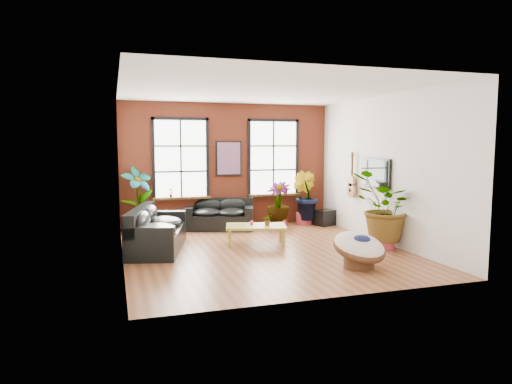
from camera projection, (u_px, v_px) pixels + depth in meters
room at (262, 172)px, 10.04m from camera, size 6.04×6.54×3.54m
sofa_back at (220, 215)px, 12.68m from camera, size 2.02×1.40×0.84m
sofa_left at (155, 231)px, 10.15m from camera, size 1.58×2.58×0.95m
coffee_table at (256, 227)px, 10.74m from camera, size 1.56×1.13×0.54m
papasan_chair at (359, 248)px, 8.64m from camera, size 1.18×1.19×0.75m
poster at (229, 158)px, 12.90m from camera, size 0.74×0.06×0.98m
tv_wall_unit at (368, 177)px, 11.36m from camera, size 0.13×1.86×1.20m
media_box at (325, 218)px, 13.25m from camera, size 0.65×0.60×0.45m
pot_back_left at (139, 226)px, 12.12m from camera, size 0.54×0.54×0.37m
pot_back_right at (304, 219)px, 13.39m from camera, size 0.57×0.57×0.35m
pot_right_wall at (384, 241)px, 10.25m from camera, size 0.65×0.65×0.38m
pot_mid at (279, 222)px, 12.78m from camera, size 0.59×0.59×0.35m
floor_plant_back_left at (138, 197)px, 12.01m from camera, size 1.03×0.90×1.63m
floor_plant_back_right at (305, 196)px, 13.29m from camera, size 0.90×0.97×1.42m
floor_plant_right_wall at (385, 207)px, 10.16m from camera, size 1.82×1.73×1.58m
floor_plant_mid at (278, 203)px, 12.72m from camera, size 0.92×0.92×1.17m
table_plant at (268, 220)px, 10.70m from camera, size 0.29×0.27×0.26m
sill_plant_left at (171, 192)px, 12.46m from camera, size 0.17×0.17×0.27m
sill_plant_right at (285, 189)px, 13.45m from camera, size 0.19×0.19×0.27m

